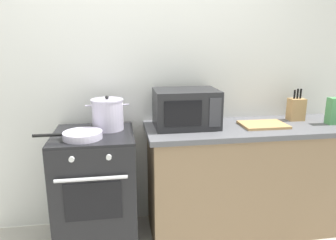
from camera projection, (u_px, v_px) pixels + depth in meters
name	position (u px, v px, depth m)	size (l,w,h in m)	color
back_wall	(171.00, 81.00, 2.73)	(4.40, 0.10, 2.50)	silver
lower_cabinet_right	(247.00, 180.00, 2.68)	(1.64, 0.56, 0.88)	#8C7051
countertop_right	(250.00, 128.00, 2.57)	(1.70, 0.60, 0.04)	#59595E
stove	(96.00, 189.00, 2.47)	(0.60, 0.64, 0.92)	black
stock_pot	(108.00, 114.00, 2.44)	(0.33, 0.25, 0.27)	silver
frying_pan	(82.00, 135.00, 2.23)	(0.48, 0.28, 0.05)	silver
microwave	(186.00, 108.00, 2.51)	(0.50, 0.37, 0.30)	#232326
cutting_board	(263.00, 125.00, 2.56)	(0.36, 0.26, 0.02)	tan
knife_block	(296.00, 109.00, 2.73)	(0.13, 0.10, 0.27)	tan
pasta_box	(333.00, 111.00, 2.59)	(0.08, 0.08, 0.22)	#4C9356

